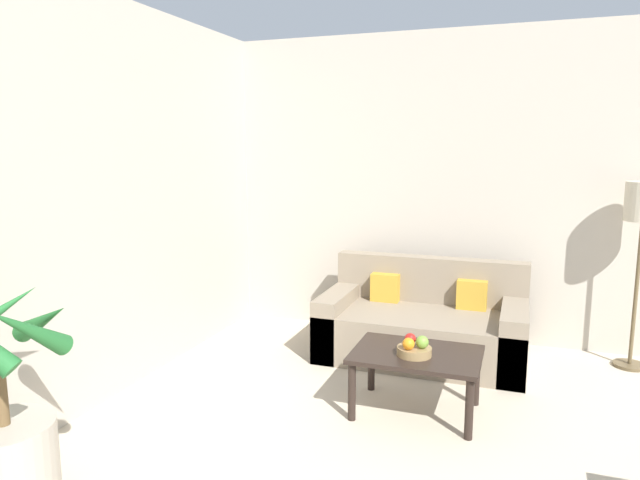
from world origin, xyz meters
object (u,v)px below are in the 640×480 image
(fruit_bowl, at_px, (414,351))
(apple_green, at_px, (422,342))
(apple_red, at_px, (410,339))
(sofa_loveseat, at_px, (423,326))
(potted_palm, at_px, (5,440))
(orange_fruit, at_px, (409,344))
(coffee_table, at_px, (416,361))

(fruit_bowl, distance_m, apple_green, 0.08)
(apple_red, xyz_separation_m, apple_green, (0.08, -0.05, 0.00))
(sofa_loveseat, bearing_deg, potted_palm, -118.57)
(potted_palm, height_order, orange_fruit, potted_palm)
(coffee_table, distance_m, fruit_bowl, 0.10)
(potted_palm, distance_m, coffee_table, 2.32)
(apple_green, distance_m, orange_fruit, 0.09)
(orange_fruit, bearing_deg, potted_palm, -135.07)
(potted_palm, xyz_separation_m, sofa_loveseat, (1.47, 2.70, -0.12))
(potted_palm, bearing_deg, apple_green, 44.54)
(coffee_table, bearing_deg, apple_red, -155.11)
(sofa_loveseat, bearing_deg, orange_fruit, -85.15)
(apple_red, relative_size, apple_green, 0.90)
(apple_green, bearing_deg, potted_palm, -135.46)
(potted_palm, distance_m, apple_red, 2.28)
(sofa_loveseat, xyz_separation_m, fruit_bowl, (0.12, -1.08, 0.18))
(apple_red, bearing_deg, apple_green, -28.71)
(sofa_loveseat, height_order, fruit_bowl, sofa_loveseat)
(coffee_table, bearing_deg, orange_fruit, -105.26)
(coffee_table, height_order, fruit_bowl, fruit_bowl)
(potted_palm, height_order, apple_green, potted_palm)
(apple_green, bearing_deg, apple_red, 151.29)
(sofa_loveseat, bearing_deg, apple_green, -80.99)
(potted_palm, height_order, apple_red, potted_palm)
(fruit_bowl, xyz_separation_m, apple_green, (0.05, -0.01, 0.07))
(sofa_loveseat, xyz_separation_m, orange_fruit, (0.10, -1.14, 0.24))
(fruit_bowl, xyz_separation_m, apple_red, (-0.04, 0.04, 0.06))
(sofa_loveseat, distance_m, apple_red, 1.07)
(fruit_bowl, height_order, apple_green, apple_green)
(apple_green, height_order, orange_fruit, apple_green)
(fruit_bowl, distance_m, apple_red, 0.08)
(sofa_loveseat, relative_size, apple_red, 21.97)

